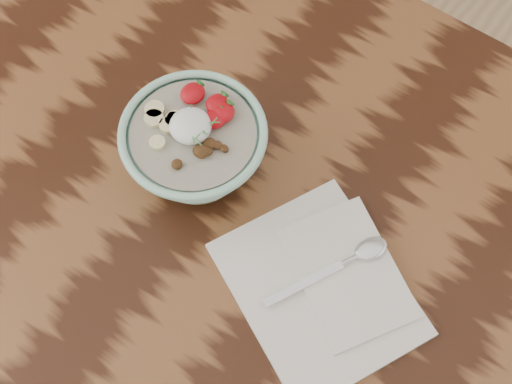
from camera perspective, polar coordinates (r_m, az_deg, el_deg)
table at (r=111.68cm, az=5.93°, el=-5.42°), size 160.00×90.00×75.00cm
breakfast_bowl at (r=101.17cm, az=-4.88°, el=3.56°), size 20.55×20.55×13.78cm
napkin at (r=99.67cm, az=5.50°, el=-7.46°), size 33.21×30.83×1.63cm
spoon at (r=100.05cm, az=7.87°, el=-5.20°), size 10.69×18.33×1.02cm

